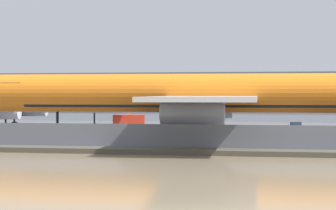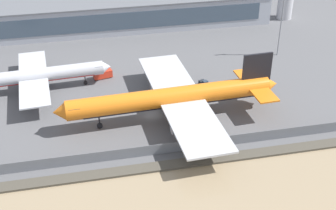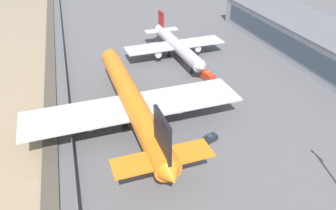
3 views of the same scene
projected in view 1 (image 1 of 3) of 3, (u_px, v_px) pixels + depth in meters
The scene contains 8 objects.
ground_plane at pixel (163, 139), 83.67m from camera, with size 500.00×500.00×0.00m, color #565659.
shoreline_seawall at pixel (123, 150), 63.50m from camera, with size 320.00×3.00×0.50m.
perimeter_fence at pixel (133, 137), 67.91m from camera, with size 280.00×0.10×2.64m.
cargo_jet_orange at pixel (200, 95), 80.47m from camera, with size 55.24×47.82×14.78m.
passenger_jet_silver at pixel (21, 102), 106.98m from camera, with size 38.26×32.70×11.52m.
baggage_tug at pixel (295, 129), 92.10m from camera, with size 2.65×3.56×1.80m.
ops_van at pixel (128, 121), 107.39m from camera, with size 5.53×3.16×2.48m.
terminal_building at pixel (201, 97), 145.34m from camera, with size 111.63×22.40×10.21m.
Camera 1 is at (15.81, -82.07, 5.76)m, focal length 70.00 mm.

